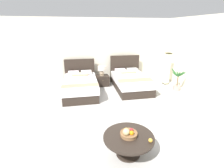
# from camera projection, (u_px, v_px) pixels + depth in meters

# --- Properties ---
(ground_plane) EXTENTS (10.20, 9.82, 0.02)m
(ground_plane) POSITION_uv_depth(u_px,v_px,m) (119.00, 113.00, 4.89)
(ground_plane) COLOR #B2AFAA
(wall_back) EXTENTS (10.20, 0.12, 2.81)m
(wall_back) POSITION_uv_depth(u_px,v_px,m) (101.00, 51.00, 7.29)
(wall_back) COLOR silver
(wall_back) RESTS_ON ground
(wall_side_right) EXTENTS (0.12, 5.42, 2.81)m
(wall_side_right) POSITION_uv_depth(u_px,v_px,m) (211.00, 59.00, 5.50)
(wall_side_right) COLOR silver
(wall_side_right) RESTS_ON ground
(bed_near_window) EXTENTS (1.33, 2.23, 1.14)m
(bed_near_window) POSITION_uv_depth(u_px,v_px,m) (81.00, 85.00, 6.31)
(bed_near_window) COLOR black
(bed_near_window) RESTS_ON ground
(bed_near_corner) EXTENTS (1.39, 2.16, 1.23)m
(bed_near_corner) POSITION_uv_depth(u_px,v_px,m) (130.00, 81.00, 6.74)
(bed_near_corner) COLOR black
(bed_near_corner) RESTS_ON ground
(nightstand) EXTENTS (0.58, 0.46, 0.46)m
(nightstand) POSITION_uv_depth(u_px,v_px,m) (102.00, 81.00, 7.12)
(nightstand) COLOR black
(nightstand) RESTS_ON ground
(table_lamp) EXTENTS (0.31, 0.31, 0.40)m
(table_lamp) POSITION_uv_depth(u_px,v_px,m) (102.00, 70.00, 6.99)
(table_lamp) COLOR tan
(table_lamp) RESTS_ON nightstand
(coffee_table) EXTENTS (0.99, 0.99, 0.42)m
(coffee_table) POSITION_uv_depth(u_px,v_px,m) (129.00, 140.00, 3.19)
(coffee_table) COLOR black
(coffee_table) RESTS_ON ground
(fruit_bowl) EXTENTS (0.34, 0.34, 0.19)m
(fruit_bowl) POSITION_uv_depth(u_px,v_px,m) (128.00, 133.00, 3.15)
(fruit_bowl) COLOR olive
(fruit_bowl) RESTS_ON coffee_table
(loose_apple) EXTENTS (0.08, 0.08, 0.08)m
(loose_apple) POSITION_uv_depth(u_px,v_px,m) (150.00, 140.00, 2.98)
(loose_apple) COLOR gold
(loose_apple) RESTS_ON coffee_table
(floor_lamp_corner) EXTENTS (0.23, 0.23, 1.39)m
(floor_lamp_corner) POSITION_uv_depth(u_px,v_px,m) (167.00, 69.00, 7.23)
(floor_lamp_corner) COLOR black
(floor_lamp_corner) RESTS_ON ground
(potted_palm) EXTENTS (0.55, 0.54, 0.87)m
(potted_palm) POSITION_uv_depth(u_px,v_px,m) (177.00, 84.00, 6.59)
(potted_palm) COLOR gray
(potted_palm) RESTS_ON ground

